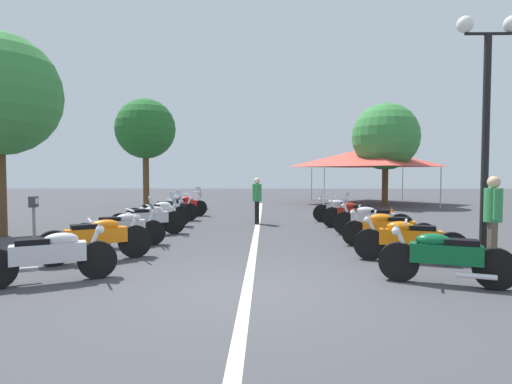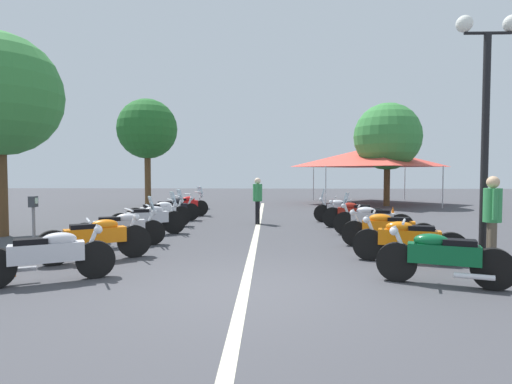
# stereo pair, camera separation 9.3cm
# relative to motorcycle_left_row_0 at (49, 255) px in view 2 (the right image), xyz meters

# --- Properties ---
(ground_plane) EXTENTS (80.00, 80.00, 0.00)m
(ground_plane) POSITION_rel_motorcycle_left_row_0_xyz_m (-0.36, -3.15, -0.45)
(ground_plane) COLOR #424247
(lane_centre_stripe) EXTENTS (23.24, 0.16, 0.01)m
(lane_centre_stripe) POSITION_rel_motorcycle_left_row_0_xyz_m (5.79, -3.15, -0.45)
(lane_centre_stripe) COLOR beige
(lane_centre_stripe) RESTS_ON ground_plane
(motorcycle_left_row_0) EXTENTS (1.13, 1.89, 0.99)m
(motorcycle_left_row_0) POSITION_rel_motorcycle_left_row_0_xyz_m (0.00, 0.00, 0.00)
(motorcycle_left_row_0) COLOR black
(motorcycle_left_row_0) RESTS_ON ground_plane
(motorcycle_left_row_1) EXTENTS (1.30, 1.93, 1.02)m
(motorcycle_left_row_1) POSITION_rel_motorcycle_left_row_0_xyz_m (1.64, -0.08, 0.02)
(motorcycle_left_row_1) COLOR black
(motorcycle_left_row_1) RESTS_ON ground_plane
(motorcycle_left_row_2) EXTENTS (1.06, 2.01, 1.19)m
(motorcycle_left_row_2) POSITION_rel_motorcycle_left_row_0_xyz_m (3.24, 0.00, 0.01)
(motorcycle_left_row_2) COLOR black
(motorcycle_left_row_2) RESTS_ON ground_plane
(motorcycle_left_row_3) EXTENTS (1.12, 1.97, 1.22)m
(motorcycle_left_row_3) POSITION_rel_motorcycle_left_row_0_xyz_m (5.06, -0.14, 0.02)
(motorcycle_left_row_3) COLOR black
(motorcycle_left_row_3) RESTS_ON ground_plane
(motorcycle_left_row_4) EXTENTS (1.14, 1.93, 1.22)m
(motorcycle_left_row_4) POSITION_rel_motorcycle_left_row_0_xyz_m (6.69, 0.00, 0.02)
(motorcycle_left_row_4) COLOR black
(motorcycle_left_row_4) RESTS_ON ground_plane
(motorcycle_left_row_5) EXTENTS (1.24, 1.84, 1.00)m
(motorcycle_left_row_5) POSITION_rel_motorcycle_left_row_0_xyz_m (8.30, -0.03, 0.00)
(motorcycle_left_row_5) COLOR black
(motorcycle_left_row_5) RESTS_ON ground_plane
(motorcycle_left_row_6) EXTENTS (1.25, 1.77, 1.21)m
(motorcycle_left_row_6) POSITION_rel_motorcycle_left_row_0_xyz_m (10.02, -0.15, 0.01)
(motorcycle_left_row_6) COLOR black
(motorcycle_left_row_6) RESTS_ON ground_plane
(motorcycle_right_row_0) EXTENTS (0.94, 1.94, 1.00)m
(motorcycle_right_row_0) POSITION_rel_motorcycle_left_row_0_xyz_m (0.05, -6.23, 0.00)
(motorcycle_right_row_0) COLOR black
(motorcycle_right_row_0) RESTS_ON ground_plane
(motorcycle_right_row_1) EXTENTS (0.91, 2.11, 1.00)m
(motorcycle_right_row_1) POSITION_rel_motorcycle_left_row_0_xyz_m (1.70, -6.25, 0.00)
(motorcycle_right_row_1) COLOR black
(motorcycle_right_row_1) RESTS_ON ground_plane
(motorcycle_right_row_2) EXTENTS (0.89, 2.12, 0.99)m
(motorcycle_right_row_2) POSITION_rel_motorcycle_left_row_0_xyz_m (3.31, -6.30, -0.00)
(motorcycle_right_row_2) COLOR black
(motorcycle_right_row_2) RESTS_ON ground_plane
(motorcycle_right_row_3) EXTENTS (1.02, 2.05, 1.22)m
(motorcycle_right_row_3) POSITION_rel_motorcycle_left_row_0_xyz_m (4.99, -6.34, 0.02)
(motorcycle_right_row_3) COLOR black
(motorcycle_right_row_3) RESTS_ON ground_plane
(motorcycle_right_row_4) EXTENTS (0.82, 2.03, 1.01)m
(motorcycle_right_row_4) POSITION_rel_motorcycle_left_row_0_xyz_m (6.72, -6.23, 0.01)
(motorcycle_right_row_4) COLOR black
(motorcycle_right_row_4) RESTS_ON ground_plane
(motorcycle_right_row_5) EXTENTS (0.78, 2.02, 1.20)m
(motorcycle_right_row_5) POSITION_rel_motorcycle_left_row_0_xyz_m (8.27, -6.09, 0.01)
(motorcycle_right_row_5) COLOR black
(motorcycle_right_row_5) RESTS_ON ground_plane
(street_lamp_twin_globe) EXTENTS (0.32, 1.22, 4.80)m
(street_lamp_twin_globe) POSITION_rel_motorcycle_left_row_0_xyz_m (1.82, -7.75, 2.84)
(street_lamp_twin_globe) COLOR black
(street_lamp_twin_globe) RESTS_ON ground_plane
(parking_meter) EXTENTS (0.19, 0.14, 1.29)m
(parking_meter) POSITION_rel_motorcycle_left_row_0_xyz_m (1.74, 1.24, 0.45)
(parking_meter) COLOR slate
(parking_meter) RESTS_ON ground_plane
(traffic_cone_0) EXTENTS (0.36, 0.36, 0.61)m
(traffic_cone_0) POSITION_rel_motorcycle_left_row_0_xyz_m (7.96, -7.80, -0.16)
(traffic_cone_0) COLOR orange
(traffic_cone_0) RESTS_ON ground_plane
(bystander_0) EXTENTS (0.53, 0.32, 1.59)m
(bystander_0) POSITION_rel_motorcycle_left_row_0_xyz_m (7.73, -3.13, 0.47)
(bystander_0) COLOR black
(bystander_0) RESTS_ON ground_plane
(bystander_1) EXTENTS (0.51, 0.32, 1.70)m
(bystander_1) POSITION_rel_motorcycle_left_row_0_xyz_m (1.39, -7.69, 0.55)
(bystander_1) COLOR brown
(bystander_1) RESTS_ON ground_plane
(roadside_tree_1) EXTENTS (3.11, 3.11, 5.61)m
(roadside_tree_1) POSITION_rel_motorcycle_left_row_0_xyz_m (15.09, 2.85, 3.57)
(roadside_tree_1) COLOR brown
(roadside_tree_1) RESTS_ON ground_plane
(roadside_tree_2) EXTENTS (3.50, 3.50, 5.41)m
(roadside_tree_2) POSITION_rel_motorcycle_left_row_0_xyz_m (15.59, -9.72, 3.19)
(roadside_tree_2) COLOR brown
(roadside_tree_2) RESTS_ON ground_plane
(event_tent) EXTENTS (6.41, 6.41, 3.20)m
(event_tent) POSITION_rel_motorcycle_left_row_0_xyz_m (17.20, -9.23, 2.20)
(event_tent) COLOR #E54C3F
(event_tent) RESTS_ON ground_plane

